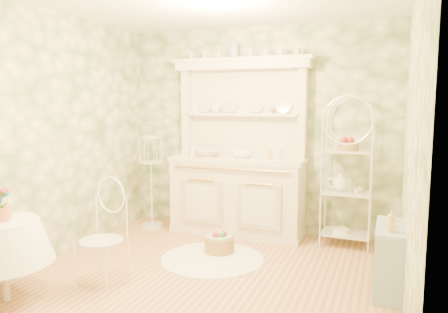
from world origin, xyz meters
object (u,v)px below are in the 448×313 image
(bakers_rack, at_px, (347,169))
(round_table, at_px, (5,266))
(kitchen_dresser, at_px, (238,147))
(floor_basket, at_px, (219,242))
(cafe_chair, at_px, (102,248))
(side_shelf, at_px, (389,259))
(birdcage_stand, at_px, (151,173))

(bakers_rack, bearing_deg, round_table, -132.92)
(kitchen_dresser, relative_size, floor_basket, 6.09)
(cafe_chair, bearing_deg, kitchen_dresser, 83.75)
(side_shelf, distance_m, floor_basket, 1.88)
(round_table, relative_size, floor_basket, 1.66)
(cafe_chair, xyz_separation_m, floor_basket, (0.67, 1.27, -0.26))
(birdcage_stand, bearing_deg, floor_basket, -26.84)
(round_table, bearing_deg, bakers_rack, 44.40)
(floor_basket, bearing_deg, birdcage_stand, 153.16)
(kitchen_dresser, xyz_separation_m, side_shelf, (1.88, -1.20, -0.84))
(bakers_rack, height_order, side_shelf, bakers_rack)
(kitchen_dresser, bearing_deg, round_table, -115.68)
(cafe_chair, bearing_deg, floor_basket, 72.64)
(kitchen_dresser, xyz_separation_m, floor_basket, (0.05, -0.79, -1.02))
(kitchen_dresser, bearing_deg, floor_basket, -86.17)
(kitchen_dresser, height_order, bakers_rack, kitchen_dresser)
(round_table, bearing_deg, kitchen_dresser, 64.32)
(floor_basket, bearing_deg, kitchen_dresser, 93.83)
(bakers_rack, bearing_deg, floor_basket, -147.14)
(cafe_chair, bearing_deg, round_table, -129.38)
(kitchen_dresser, relative_size, cafe_chair, 3.02)
(kitchen_dresser, distance_m, cafe_chair, 2.28)
(side_shelf, bearing_deg, cafe_chair, -164.05)
(side_shelf, height_order, round_table, round_table)
(side_shelf, relative_size, round_table, 1.15)
(kitchen_dresser, relative_size, bakers_rack, 1.22)
(kitchen_dresser, distance_m, bakers_rack, 1.40)
(kitchen_dresser, height_order, cafe_chair, kitchen_dresser)
(kitchen_dresser, bearing_deg, cafe_chair, -106.73)
(round_table, bearing_deg, birdcage_stand, 88.93)
(floor_basket, bearing_deg, side_shelf, -12.69)
(side_shelf, bearing_deg, bakers_rack, 109.66)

